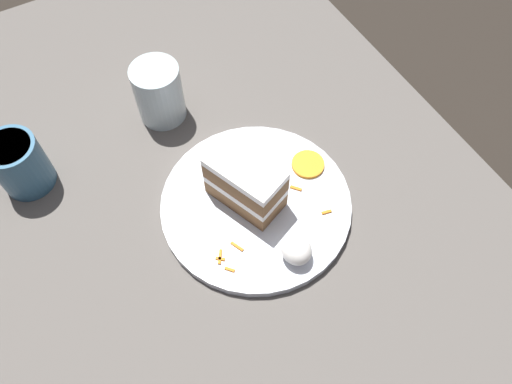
{
  "coord_description": "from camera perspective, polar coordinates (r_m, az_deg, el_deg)",
  "views": [
    {
      "loc": [
        0.31,
        -0.13,
        0.69
      ],
      "look_at": [
        -0.01,
        0.05,
        0.07
      ],
      "focal_mm": 35.0,
      "sensor_mm": 36.0,
      "label": 1
    }
  ],
  "objects": [
    {
      "name": "cake_slice",
      "position": [
        0.72,
        -1.22,
        1.04
      ],
      "size": [
        0.13,
        0.1,
        0.08
      ],
      "rotation": [
        0.0,
        0.0,
        5.1
      ],
      "color": "brown",
      "rests_on": "plate"
    },
    {
      "name": "coffee_mug",
      "position": [
        0.83,
        -25.49,
        3.04
      ],
      "size": [
        0.08,
        0.08,
        0.09
      ],
      "color": "#386684",
      "rests_on": "dining_table"
    },
    {
      "name": "cream_dollop",
      "position": [
        0.7,
        4.63,
        -6.58
      ],
      "size": [
        0.05,
        0.04,
        0.04
      ],
      "primitive_type": "ellipsoid",
      "color": "white",
      "rests_on": "plate"
    },
    {
      "name": "dining_table",
      "position": [
        0.76,
        -3.08,
        -4.41
      ],
      "size": [
        1.3,
        0.84,
        0.02
      ],
      "primitive_type": "cube",
      "color": "#56514C",
      "rests_on": "ground"
    },
    {
      "name": "carrot_shreds_scatter",
      "position": [
        0.74,
        -1.03,
        -3.4
      ],
      "size": [
        0.19,
        0.19,
        0.0
      ],
      "color": "orange",
      "rests_on": "plate"
    },
    {
      "name": "ground_plane",
      "position": [
        0.77,
        -3.04,
        -4.81
      ],
      "size": [
        6.0,
        6.0,
        0.0
      ],
      "primitive_type": "plane",
      "color": "black",
      "rests_on": "ground"
    },
    {
      "name": "plate",
      "position": [
        0.76,
        0.0,
        -1.44
      ],
      "size": [
        0.29,
        0.29,
        0.02
      ],
      "primitive_type": "cylinder",
      "color": "silver",
      "rests_on": "dining_table"
    },
    {
      "name": "orange_garnish",
      "position": [
        0.79,
        5.95,
        3.17
      ],
      "size": [
        0.05,
        0.05,
        0.01
      ],
      "primitive_type": "cylinder",
      "color": "orange",
      "rests_on": "plate"
    },
    {
      "name": "drinking_glass",
      "position": [
        0.85,
        -10.97,
        10.74
      ],
      "size": [
        0.08,
        0.08,
        0.1
      ],
      "color": "silver",
      "rests_on": "dining_table"
    }
  ]
}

